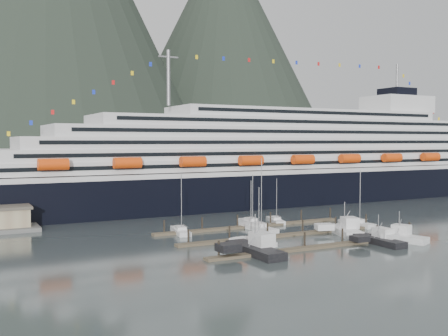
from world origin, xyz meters
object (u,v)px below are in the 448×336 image
(sailboat_a, at_px, (248,242))
(sailboat_h, at_px, (357,224))
(sailboat_b, at_px, (255,242))
(trawler_e, at_px, (344,230))
(sailboat_f, at_px, (251,223))
(sailboat_g, at_px, (275,221))
(trawler_d, at_px, (399,237))
(sailboat_e, at_px, (181,231))
(cruise_ship, at_px, (283,165))
(sailboat_d, at_px, (258,228))
(trawler_c, at_px, (378,239))
(trawler_a, at_px, (254,249))

(sailboat_a, height_order, sailboat_h, sailboat_h)
(sailboat_b, height_order, trawler_e, sailboat_b)
(sailboat_f, bearing_deg, trawler_e, -149.10)
(sailboat_g, height_order, trawler_d, sailboat_g)
(sailboat_a, bearing_deg, sailboat_e, 2.22)
(trawler_e, bearing_deg, cruise_ship, -3.01)
(cruise_ship, distance_m, sailboat_g, 45.22)
(sailboat_d, distance_m, trawler_d, 30.04)
(sailboat_b, distance_m, sailboat_d, 15.97)
(trawler_d, bearing_deg, sailboat_h, -36.50)
(sailboat_d, bearing_deg, trawler_c, -155.53)
(sailboat_e, height_order, trawler_d, sailboat_e)
(sailboat_b, height_order, sailboat_f, sailboat_f)
(cruise_ship, bearing_deg, sailboat_e, -143.68)
(sailboat_d, relative_size, trawler_a, 1.16)
(trawler_e, bearing_deg, sailboat_f, 46.36)
(sailboat_a, distance_m, sailboat_g, 28.55)
(trawler_a, distance_m, trawler_e, 28.34)
(sailboat_b, distance_m, sailboat_g, 28.24)
(sailboat_h, bearing_deg, trawler_c, 146.52)
(trawler_a, height_order, trawler_e, trawler_a)
(sailboat_g, xyz_separation_m, trawler_e, (3.96, -20.68, 0.57))
(sailboat_a, height_order, trawler_e, sailboat_a)
(sailboat_e, bearing_deg, sailboat_g, -72.49)
(sailboat_g, distance_m, trawler_a, 36.98)
(sailboat_g, bearing_deg, trawler_e, -152.31)
(sailboat_e, height_order, trawler_e, sailboat_e)
(sailboat_d, distance_m, sailboat_e, 17.52)
(sailboat_e, relative_size, trawler_d, 1.15)
(sailboat_e, bearing_deg, sailboat_f, -69.93)
(sailboat_f, relative_size, trawler_e, 1.00)
(trawler_c, xyz_separation_m, trawler_d, (5.66, 0.04, 0.03))
(sailboat_d, height_order, sailboat_f, sailboat_d)
(sailboat_e, bearing_deg, sailboat_d, -94.84)
(sailboat_h, distance_m, trawler_c, 21.11)
(trawler_c, bearing_deg, sailboat_d, 28.78)
(trawler_a, bearing_deg, sailboat_f, -30.95)
(sailboat_f, bearing_deg, trawler_d, -150.69)
(sailboat_f, distance_m, sailboat_h, 24.91)
(sailboat_a, bearing_deg, trawler_d, -130.95)
(sailboat_e, distance_m, trawler_a, 25.63)
(cruise_ship, distance_m, sailboat_f, 49.56)
(cruise_ship, relative_size, sailboat_h, 15.35)
(sailboat_f, bearing_deg, sailboat_a, 151.20)
(cruise_ship, bearing_deg, sailboat_b, -128.14)
(sailboat_a, height_order, sailboat_e, sailboat_e)
(sailboat_g, relative_size, sailboat_h, 0.82)
(sailboat_e, distance_m, trawler_d, 45.26)
(sailboat_g, distance_m, sailboat_h, 19.42)
(sailboat_g, distance_m, trawler_c, 31.87)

